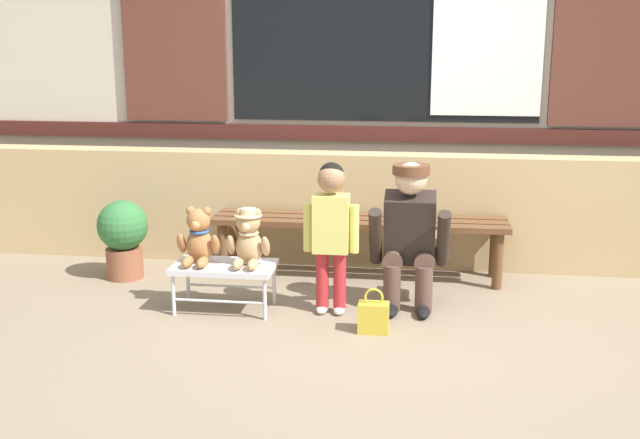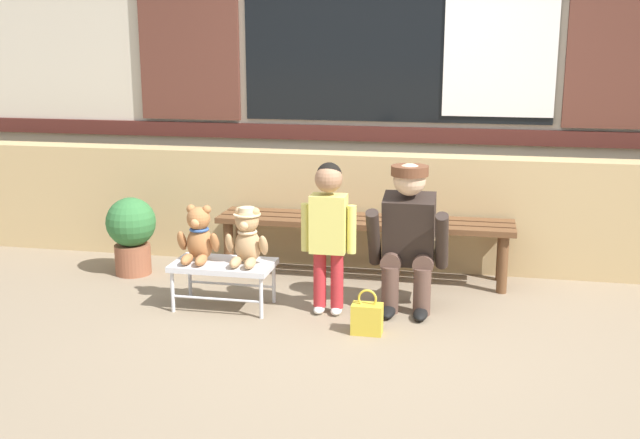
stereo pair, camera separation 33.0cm
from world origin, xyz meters
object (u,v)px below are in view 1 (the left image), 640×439
Objects in this scene: teddy_bear_plain at (199,238)px; adult_crouching at (411,235)px; small_display_bench at (224,269)px; potted_plant at (123,234)px; wooden_bench_long at (359,227)px; teddy_bear_with_hat at (248,239)px; child_standing at (331,221)px; handbag_on_ground at (373,317)px.

adult_crouching is at bearing 8.62° from teddy_bear_plain.
small_display_bench is 1.05m from potted_plant.
teddy_bear_plain is (-0.95, -0.79, 0.09)m from wooden_bench_long.
potted_plant is (-1.67, -0.24, -0.05)m from wooden_bench_long.
teddy_bear_plain is 1.00× the size of teddy_bear_with_hat.
small_display_bench is at bearing -177.33° from child_standing.
adult_crouching reaches higher than handbag_on_ground.
adult_crouching is (0.38, -0.59, 0.11)m from wooden_bench_long.
teddy_bear_plain reaches higher than potted_plant.
adult_crouching is 2.09m from potted_plant.
teddy_bear_plain is 1.34× the size of handbag_on_ground.
small_display_bench is at bearing -170.15° from adult_crouching.
adult_crouching is (0.49, 0.17, -0.11)m from child_standing.
adult_crouching is at bearing -57.42° from wooden_bench_long.
small_display_bench is 1.76× the size of teddy_bear_with_hat.
teddy_bear_with_hat is at bearing -176.74° from child_standing.
wooden_bench_long is 3.68× the size of potted_plant.
teddy_bear_plain is 0.38× the size of child_standing.
teddy_bear_with_hat is 1.34× the size of handbag_on_ground.
adult_crouching is at bearing 11.27° from teddy_bear_with_hat.
handbag_on_ground is at bearing -18.67° from teddy_bear_with_hat.
wooden_bench_long is 1.01m from teddy_bear_with_hat.
adult_crouching is 3.49× the size of handbag_on_ground.
adult_crouching is (1.00, 0.20, 0.01)m from teddy_bear_with_hat.
teddy_bear_plain is at bearing 179.49° from small_display_bench.
small_display_bench is at bearing 164.37° from handbag_on_ground.
teddy_bear_with_hat is (0.16, 0.00, 0.21)m from small_display_bench.
teddy_bear_plain is 0.92m from potted_plant.
wooden_bench_long is at bearing 45.34° from small_display_bench.
teddy_bear_with_hat is 0.64× the size of potted_plant.
child_standing is at bearing 2.07° from teddy_bear_plain.
child_standing is 1.68× the size of potted_plant.
child_standing is (0.84, 0.03, 0.13)m from teddy_bear_plain.
wooden_bench_long is 7.72× the size of handbag_on_ground.
teddy_bear_plain is at bearing -37.08° from potted_plant.
wooden_bench_long is at bearing 51.72° from teddy_bear_with_hat.
handbag_on_ground is (0.18, -1.06, -0.28)m from wooden_bench_long.
potted_plant is at bearing -171.69° from wooden_bench_long.
small_display_bench is 2.35× the size of handbag_on_ground.
small_display_bench is 0.75m from child_standing.
adult_crouching is 0.64m from handbag_on_ground.
teddy_bear_with_hat is 0.38× the size of child_standing.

